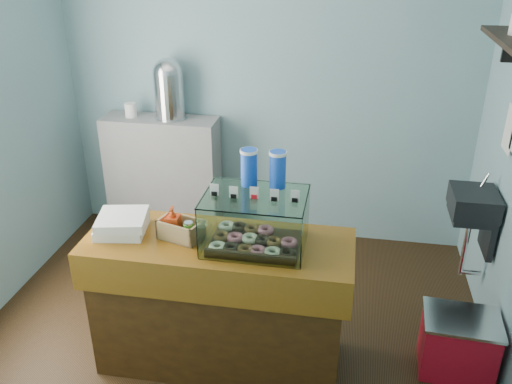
% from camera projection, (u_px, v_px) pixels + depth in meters
% --- Properties ---
extents(ground, '(3.50, 3.50, 0.00)m').
position_uv_depth(ground, '(230.00, 333.00, 3.81)').
color(ground, black).
rests_on(ground, ground).
extents(room_shell, '(3.54, 3.04, 2.82)m').
position_uv_depth(room_shell, '(229.00, 96.00, 3.07)').
color(room_shell, '#709AA4').
rests_on(room_shell, ground).
extents(counter, '(1.60, 0.60, 0.90)m').
position_uv_depth(counter, '(220.00, 302.00, 3.38)').
color(counter, '#46280D').
rests_on(counter, ground).
extents(back_shelf, '(1.00, 0.32, 1.10)m').
position_uv_depth(back_shelf, '(164.00, 177.00, 4.88)').
color(back_shelf, gray).
rests_on(back_shelf, ground).
extents(display_case, '(0.59, 0.43, 0.54)m').
position_uv_depth(display_case, '(256.00, 218.00, 3.10)').
color(display_case, '#371E10').
rests_on(display_case, counter).
extents(condiment_crate, '(0.28, 0.22, 0.20)m').
position_uv_depth(condiment_crate, '(179.00, 227.00, 3.20)').
color(condiment_crate, '#A97F54').
rests_on(condiment_crate, counter).
extents(pastry_boxes, '(0.34, 0.34, 0.11)m').
position_uv_depth(pastry_boxes, '(122.00, 223.00, 3.27)').
color(pastry_boxes, white).
rests_on(pastry_boxes, counter).
extents(coffee_urn, '(0.28, 0.28, 0.51)m').
position_uv_depth(coffee_urn, '(169.00, 87.00, 4.52)').
color(coffee_urn, silver).
rests_on(coffee_urn, back_shelf).
extents(red_cooler, '(0.48, 0.38, 0.41)m').
position_uv_depth(red_cooler, '(458.00, 344.00, 3.41)').
color(red_cooler, red).
rests_on(red_cooler, ground).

